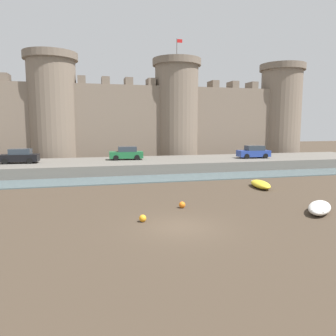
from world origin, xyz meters
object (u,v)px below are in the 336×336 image
at_px(mooring_buoy_off_centre, 143,218).
at_px(rowboat_midflat_centre, 320,207).
at_px(car_quay_centre_east, 20,156).
at_px(rowboat_near_channel_left, 260,184).
at_px(car_quay_centre_west, 254,152).
at_px(mooring_buoy_near_shore, 182,205).
at_px(car_quay_west, 126,153).

bearing_deg(mooring_buoy_off_centre, rowboat_midflat_centre, -4.06).
bearing_deg(mooring_buoy_off_centre, car_quay_centre_east, 115.26).
xyz_separation_m(rowboat_near_channel_left, rowboat_midflat_centre, (-0.66, -8.30, 0.02)).
bearing_deg(rowboat_near_channel_left, car_quay_centre_east, 147.19).
bearing_deg(rowboat_near_channel_left, car_quay_centre_west, 63.70).
bearing_deg(rowboat_near_channel_left, mooring_buoy_near_shore, -149.75).
xyz_separation_m(rowboat_midflat_centre, mooring_buoy_near_shore, (-7.99, 3.25, -0.13)).
bearing_deg(car_quay_centre_east, rowboat_midflat_centre, -46.52).
xyz_separation_m(mooring_buoy_near_shore, mooring_buoy_off_centre, (-3.07, -2.47, -0.01)).
distance_m(rowboat_midflat_centre, car_quay_centre_west, 22.51).
bearing_deg(car_quay_centre_east, car_quay_west, 4.30).
bearing_deg(car_quay_west, mooring_buoy_near_shore, -86.59).
height_order(rowboat_near_channel_left, car_quay_centre_west, car_quay_centre_west).
distance_m(car_quay_centre_east, car_quay_centre_west, 28.39).
xyz_separation_m(rowboat_near_channel_left, car_quay_centre_west, (6.43, 13.01, 1.65)).
bearing_deg(rowboat_midflat_centre, mooring_buoy_off_centre, 175.94).
distance_m(rowboat_near_channel_left, car_quay_west, 18.06).
distance_m(rowboat_near_channel_left, car_quay_centre_west, 14.60).
bearing_deg(mooring_buoy_near_shore, car_quay_centre_east, 124.70).
bearing_deg(car_quay_west, car_quay_centre_east, -175.70).
bearing_deg(car_quay_centre_east, car_quay_centre_west, -2.29).
bearing_deg(rowboat_midflat_centre, mooring_buoy_near_shore, 157.87).
relative_size(rowboat_midflat_centre, mooring_buoy_off_centre, 7.89).
relative_size(rowboat_near_channel_left, car_quay_centre_east, 0.83).
relative_size(mooring_buoy_off_centre, car_quay_west, 0.10).
distance_m(rowboat_midflat_centre, car_quay_centre_east, 30.97).
bearing_deg(mooring_buoy_near_shore, rowboat_midflat_centre, -22.13).
xyz_separation_m(rowboat_near_channel_left, mooring_buoy_near_shore, (-8.65, -5.05, -0.11)).
distance_m(mooring_buoy_near_shore, mooring_buoy_off_centre, 3.94).
xyz_separation_m(rowboat_near_channel_left, car_quay_centre_east, (-21.94, 14.14, 1.65)).
height_order(rowboat_midflat_centre, car_quay_centre_east, car_quay_centre_east).
bearing_deg(rowboat_near_channel_left, mooring_buoy_off_centre, -147.34).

